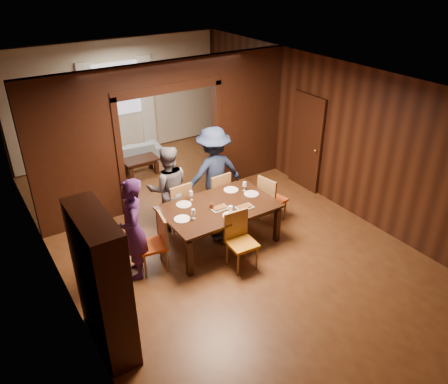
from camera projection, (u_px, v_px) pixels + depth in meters
floor at (212, 232)px, 8.25m from camera, size 9.00×9.00×0.00m
ceiling at (210, 79)px, 6.86m from camera, size 5.50×9.00×0.02m
room_walls at (163, 127)px, 8.92m from camera, size 5.52×9.01×2.90m
person_purple at (133, 229)px, 6.79m from camera, size 0.59×0.72×1.72m
person_grey at (168, 188)px, 8.04m from camera, size 0.96×0.84×1.65m
person_navy at (214, 172)px, 8.43m from camera, size 1.22×0.75×1.83m
sofa at (125, 153)px, 10.87m from camera, size 1.83×0.85×0.52m
serving_bowl at (218, 201)px, 7.70m from camera, size 0.28×0.28×0.07m
dining_table at (219, 224)px, 7.80m from camera, size 1.97×1.22×0.76m
coffee_table at (141, 166)px, 10.33m from camera, size 0.80×0.50×0.40m
chair_left at (152, 244)px, 7.09m from camera, size 0.50×0.50×0.97m
chair_right at (273, 198)px, 8.41m from camera, size 0.52×0.52×0.97m
chair_far_l at (176, 204)px, 8.20m from camera, size 0.46×0.46×0.97m
chair_far_r at (215, 194)px, 8.57m from camera, size 0.46×0.46×0.97m
chair_near at (242, 242)px, 7.13m from camera, size 0.46×0.46×0.97m
hutch at (102, 284)px, 5.46m from camera, size 0.40×1.20×2.00m
door_right at (306, 143)px, 9.40m from camera, size 0.06×0.90×2.10m
window_far at (117, 89)px, 10.70m from camera, size 1.20×0.03×1.30m
curtain_left at (90, 113)px, 10.53m from camera, size 0.35×0.06×2.40m
curtain_right at (147, 103)px, 11.25m from camera, size 0.35×0.06×2.40m
plate_left at (182, 219)px, 7.23m from camera, size 0.27×0.27×0.01m
plate_far_l at (184, 205)px, 7.64m from camera, size 0.27×0.27×0.01m
plate_far_r at (231, 190)px, 8.12m from camera, size 0.27×0.27×0.01m
plate_right at (251, 194)px, 7.98m from camera, size 0.27×0.27×0.01m
plate_near at (231, 216)px, 7.32m from camera, size 0.27×0.27×0.01m
platter_a at (220, 208)px, 7.52m from camera, size 0.30×0.20×0.04m
platter_b at (245, 207)px, 7.55m from camera, size 0.30×0.20×0.04m
wineglass_left at (193, 214)px, 7.20m from camera, size 0.08×0.08×0.18m
wineglass_far at (191, 196)px, 7.76m from camera, size 0.08×0.08×0.18m
wineglass_right at (245, 186)px, 8.06m from camera, size 0.08×0.08×0.18m
tumbler at (231, 210)px, 7.36m from camera, size 0.07×0.07×0.14m
condiment_jar at (212, 206)px, 7.51m from camera, size 0.08×0.08×0.11m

